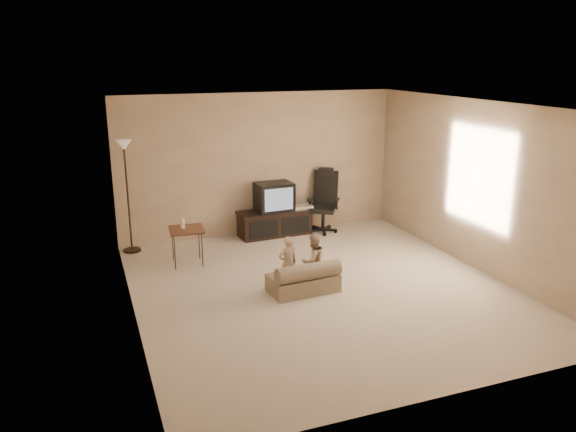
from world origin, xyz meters
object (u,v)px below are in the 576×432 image
floor_lamp (126,171)px  side_table (186,230)px  toddler_right (313,261)px  tv_stand (275,214)px  office_chair (324,209)px  child_sofa (305,280)px  toddler_left (288,264)px

floor_lamp → side_table: bearing=-50.2°
toddler_right → tv_stand: bearing=-110.0°
office_chair → floor_lamp: size_ratio=0.63×
office_chair → toddler_right: (-1.20, -2.32, -0.03)m
child_sofa → side_table: bearing=124.1°
floor_lamp → office_chair: bearing=-1.5°
tv_stand → office_chair: (0.92, -0.08, 0.02)m
tv_stand → toddler_right: 2.41m
office_chair → toddler_left: office_chair is taller
floor_lamp → tv_stand: bearing=-0.1°
office_chair → floor_lamp: (-3.41, 0.09, 0.93)m
side_table → toddler_right: 2.11m
tv_stand → side_table: 1.96m
toddler_left → toddler_right: size_ratio=0.99×
office_chair → toddler_right: office_chair is taller
side_table → toddler_left: bearing=-53.4°
toddler_left → toddler_right: toddler_right is taller
side_table → toddler_left: (1.10, -1.48, -0.16)m
tv_stand → toddler_right: (-0.28, -2.40, -0.01)m
office_chair → child_sofa: size_ratio=1.20×
toddler_left → side_table: bearing=-60.6°
office_chair → child_sofa: 2.82m
side_table → floor_lamp: size_ratio=0.42×
tv_stand → toddler_left: bearing=-108.1°
toddler_right → floor_lamp: bearing=-60.8°
toddler_left → toddler_right: 0.37m
child_sofa → tv_stand: bearing=75.7°
side_table → floor_lamp: floor_lamp is taller
toddler_right → child_sofa: bearing=22.8°
tv_stand → toddler_left: 2.46m
child_sofa → toddler_right: bearing=32.1°
side_table → toddler_right: (1.47, -1.51, -0.16)m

